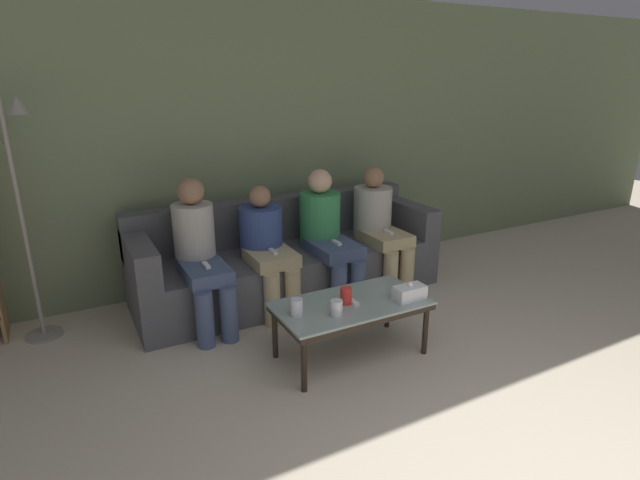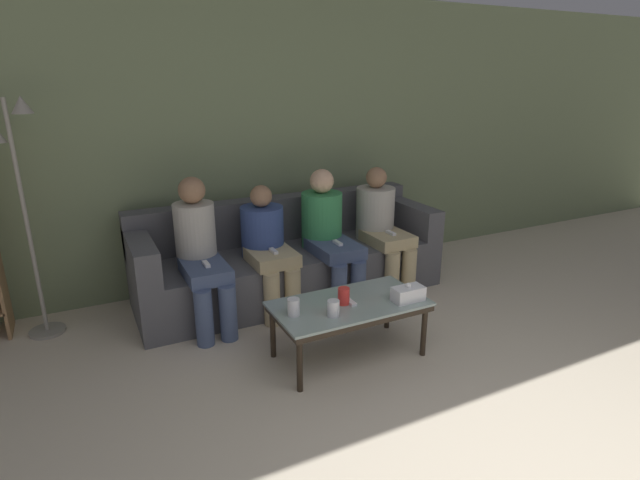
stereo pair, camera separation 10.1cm
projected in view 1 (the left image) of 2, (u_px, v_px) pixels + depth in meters
The scene contains 13 objects.
wall_back at pixel (262, 143), 4.60m from camera, with size 12.00×0.06×2.60m.
couch at pixel (287, 260), 4.49m from camera, with size 2.69×0.87×0.83m.
coffee_table at pixel (351, 308), 3.43m from camera, with size 1.06×0.55×0.41m.
cup_near_left at pixel (346, 296), 3.38m from camera, with size 0.08×0.08×0.12m.
cup_near_right at pixel (297, 307), 3.21m from camera, with size 0.08×0.08×0.12m.
cup_far_center at pixel (337, 308), 3.21m from camera, with size 0.08×0.08×0.11m.
tissue_box at pixel (410, 293), 3.44m from camera, with size 0.22×0.12×0.13m.
game_remote at pixel (351, 301), 3.42m from camera, with size 0.04×0.15×0.02m.
standing_lamp at pixel (21, 197), 3.48m from camera, with size 0.31×0.26×1.76m.
seated_person_left_end at pixel (199, 250), 3.83m from camera, with size 0.32×0.72×1.16m.
seated_person_mid_left at pixel (266, 244), 4.11m from camera, with size 0.36×0.66×1.04m.
seated_person_mid_right at pixel (326, 230), 4.34m from camera, with size 0.36×0.74×1.13m.
seated_person_right_end at pixel (378, 223), 4.60m from camera, with size 0.35×0.68×1.10m.
Camera 1 is at (-1.72, -0.76, 1.89)m, focal length 28.00 mm.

